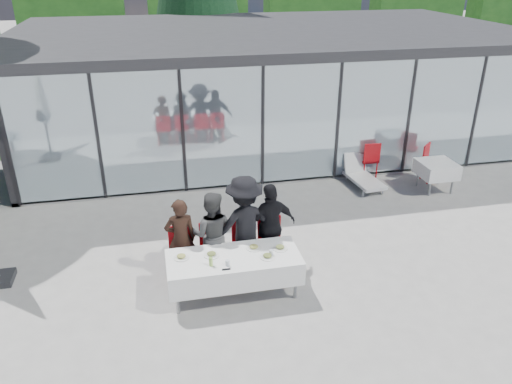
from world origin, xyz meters
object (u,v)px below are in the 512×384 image
lounger (361,175)px  plate_d (280,248)px  diner_chair_b (212,246)px  diner_chair_a (182,250)px  folded_eyeglasses (226,269)px  diner_c (245,224)px  spare_table_right (437,169)px  diner_chair_c (245,243)px  dining_table (234,267)px  juice_bottle (211,262)px  plate_b (211,254)px  plate_extra (267,256)px  spare_chair_b (370,158)px  diner_d (271,226)px  diner_chair_d (270,240)px  plate_a (181,257)px  diner_b (212,234)px  spare_chair_a (429,161)px  diner_a (181,239)px  plate_c (254,247)px

lounger → plate_d: bearing=-129.7°
diner_chair_b → plate_d: size_ratio=3.73×
diner_chair_a → plate_d: bearing=-22.2°
diner_chair_b → folded_eyeglasses: (0.09, -1.11, 0.22)m
diner_c → spare_table_right: 5.87m
diner_chair_c → lounger: size_ratio=0.70×
dining_table → diner_c: size_ratio=1.21×
diner_chair_c → juice_bottle: diner_chair_c is taller
diner_chair_a → diner_chair_b: (0.56, 0.00, 0.00)m
plate_b → juice_bottle: juice_bottle is taller
diner_chair_b → juice_bottle: (-0.14, -0.94, 0.29)m
diner_chair_c → juice_bottle: 1.23m
dining_table → folded_eyeglasses: (-0.18, -0.36, 0.22)m
diner_c → diner_chair_c: bearing=-98.9°
plate_extra → spare_chair_b: size_ratio=0.27×
diner_d → diner_chair_d: (-0.00, 0.02, -0.30)m
plate_d → lounger: bearing=50.3°
juice_bottle → diner_chair_b: bearing=81.7°
spare_chair_b → plate_a: bearing=-141.6°
diner_c → lounger: size_ratio=1.35×
diner_chair_a → plate_a: 0.66m
plate_d → spare_table_right: (4.83, 3.10, -0.22)m
juice_bottle → spare_chair_b: bearing=43.1°
diner_chair_b → juice_bottle: 1.00m
plate_d → lounger: 4.98m
diner_chair_b → plate_b: size_ratio=3.73×
diner_chair_c → plate_extra: bearing=-76.3°
folded_eyeglasses → spare_chair_b: bearing=45.6°
plate_b → spare_table_right: plate_b is taller
diner_chair_c → diner_b: bearing=-178.5°
spare_chair_a → diner_chair_b: bearing=-153.5°
spare_table_right → spare_chair_a: size_ratio=0.88×
plate_d → spare_chair_b: size_ratio=0.27×
diner_chair_c → spare_chair_b: (4.04, 3.54, 0.00)m
diner_d → diner_a: bearing=-12.4°
diner_chair_b → lounger: diner_chair_b is taller
diner_c → diner_chair_d: 0.63m
diner_b → plate_b: size_ratio=6.21×
dining_table → plate_c: plate_c is taller
dining_table → diner_chair_a: diner_chair_a is taller
diner_a → diner_chair_b: (0.56, 0.02, -0.24)m
diner_a → spare_chair_b: size_ratio=1.59×
diner_chair_a → plate_d: diner_chair_a is taller
diner_c → spare_chair_a: (5.46, 3.03, -0.40)m
plate_d → folded_eyeglasses: size_ratio=1.87×
spare_chair_b → spare_table_right: bearing=-40.9°
diner_c → plate_c: 0.58m
diner_chair_b → diner_d: (1.09, -0.02, 0.30)m
plate_c → spare_chair_b: bearing=45.8°
spare_chair_b → diner_chair_b: bearing=-142.7°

